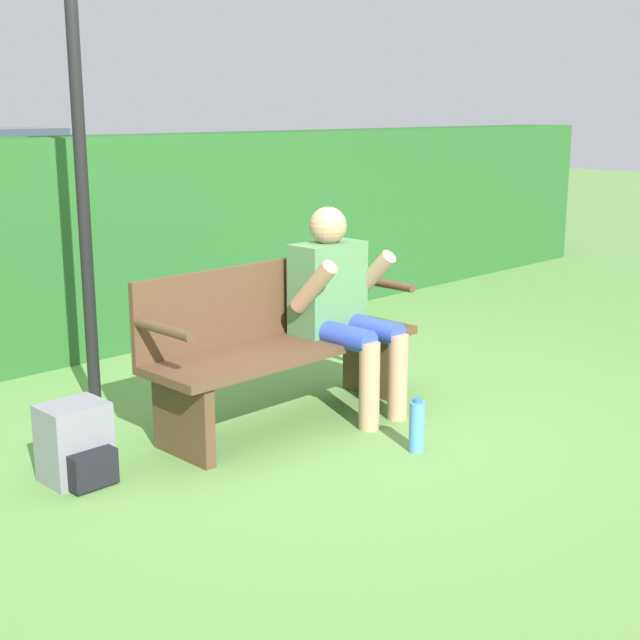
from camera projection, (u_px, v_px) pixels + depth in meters
The scene contains 7 objects.
ground_plane at pixel (287, 423), 4.83m from camera, with size 40.00×40.00×0.00m, color #5B8942.
hedge_back at pixel (80, 247), 6.08m from camera, with size 12.00×0.54×1.48m.
park_bench at pixel (279, 343), 4.77m from camera, with size 1.62×0.47×0.85m.
person_seated at pixel (341, 300), 4.89m from camera, with size 0.55×0.59×1.14m.
backpack at pixel (76, 444), 4.05m from camera, with size 0.29×0.31×0.36m.
water_bottle at pixel (417, 426), 4.40m from camera, with size 0.08×0.08×0.28m.
signpost at pixel (80, 131), 4.76m from camera, with size 0.38×0.09×2.71m.
Camera 1 is at (-3.10, -3.36, 1.66)m, focal length 50.00 mm.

